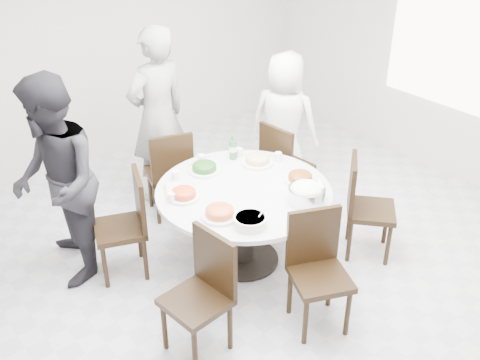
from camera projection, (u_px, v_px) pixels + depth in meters
floor at (256, 283)px, 4.85m from camera, size 6.00×6.00×0.01m
wall_back at (83, 45)px, 6.19m from camera, size 6.00×0.01×2.80m
wall_right at (480, 59)px, 5.78m from camera, size 0.01×6.00×2.80m
dining_table at (244, 226)px, 4.95m from camera, size 1.50×1.50×0.75m
chair_ne at (288, 165)px, 5.73m from camera, size 0.46×0.46×0.95m
chair_n at (169, 171)px, 5.61m from camera, size 0.53×0.53×0.95m
chair_nw at (120, 227)px, 4.76m from camera, size 0.54×0.54×0.95m
chair_sw at (196, 299)px, 3.98m from camera, size 0.46×0.46×0.95m
chair_s at (320, 276)px, 4.20m from camera, size 0.55×0.55×0.95m
chair_se at (371, 208)px, 5.01m from camera, size 0.59×0.59×0.95m
diner_right at (284, 123)px, 5.94m from camera, size 0.79×0.89×1.52m
diner_middle at (158, 117)px, 5.65m from camera, size 0.71×0.50×1.86m
diner_left at (56, 183)px, 4.54m from camera, size 0.92×1.04×1.81m
dish_greens at (204, 168)px, 5.01m from camera, size 0.28×0.28×0.07m
dish_pale at (257, 160)px, 5.14m from camera, size 0.28×0.28×0.08m
dish_orange at (184, 195)px, 4.62m from camera, size 0.26×0.26×0.07m
dish_redbrown at (300, 178)px, 4.86m from camera, size 0.27×0.27×0.07m
dish_tofu at (220, 213)px, 4.37m from camera, size 0.29×0.29×0.08m
rice_bowl at (307, 195)px, 4.56m from camera, size 0.30×0.30×0.13m
soup_bowl at (250, 221)px, 4.27m from camera, size 0.26×0.26×0.08m
beverage_bottle at (233, 147)px, 5.19m from camera, size 0.07×0.07×0.24m
tea_cups at (199, 159)px, 5.16m from camera, size 0.07×0.07×0.08m
chopsticks at (197, 160)px, 5.21m from camera, size 0.24×0.04×0.01m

